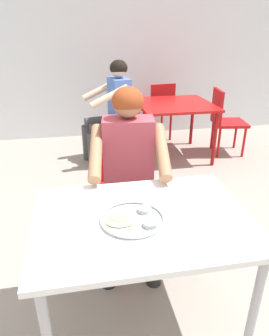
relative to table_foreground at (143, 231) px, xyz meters
name	(u,v)px	position (x,y,z in m)	size (l,w,h in m)	color
ground_plane	(145,327)	(0.02, -0.02, -0.67)	(12.00, 12.00, 0.05)	gray
back_wall	(92,16)	(0.02, 3.53, 1.06)	(12.00, 0.12, 3.40)	silver
table_foreground	(143,231)	(0.00, 0.00, 0.00)	(1.06, 0.76, 0.73)	white
thali_tray	(133,219)	(-0.06, -0.03, 0.09)	(0.31, 0.31, 0.03)	#B7BABF
chair_foreground	(127,183)	(0.06, 0.83, -0.16)	(0.49, 0.49, 0.82)	red
diner_foreground	(129,165)	(0.03, 0.61, 0.09)	(0.54, 0.59, 1.23)	#252525
table_background_red	(175,109)	(0.92, 2.42, -0.02)	(0.91, 0.90, 0.70)	#B71414
chair_red_left	(123,123)	(0.25, 2.37, -0.14)	(0.50, 0.47, 0.88)	red
chair_red_right	(224,118)	(1.60, 2.41, -0.16)	(0.47, 0.46, 0.85)	red
chair_red_far	(160,108)	(0.91, 3.09, -0.16)	(0.44, 0.46, 0.84)	#A71414
patron_background	(112,104)	(0.14, 2.41, 0.09)	(0.60, 0.56, 1.23)	#3D3D3D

